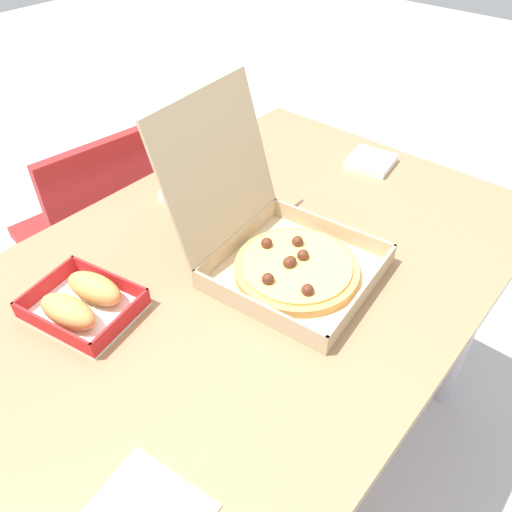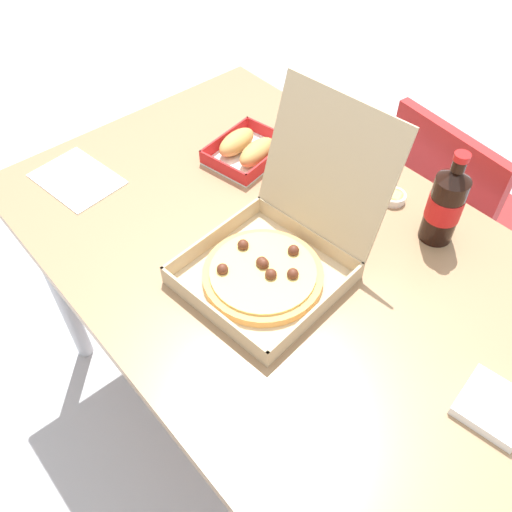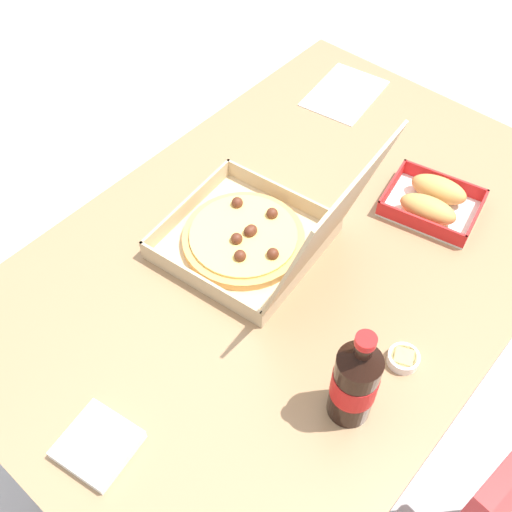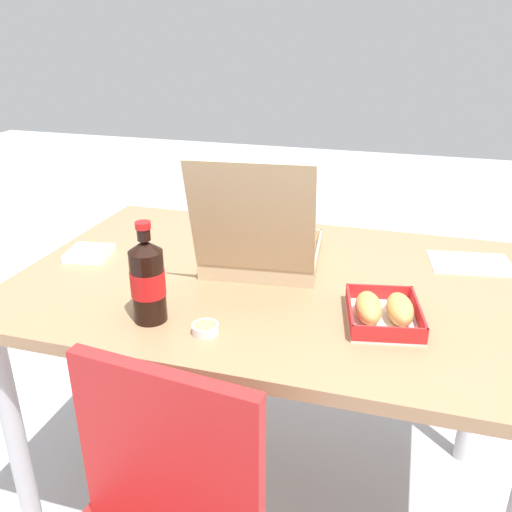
{
  "view_description": "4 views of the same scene",
  "coord_description": "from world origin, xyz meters",
  "px_view_note": "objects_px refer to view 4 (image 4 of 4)",
  "views": [
    {
      "loc": [
        -0.55,
        -0.5,
        1.43
      ],
      "look_at": [
        0.03,
        -0.0,
        0.77
      ],
      "focal_mm": 35.01,
      "sensor_mm": 36.0,
      "label": 1
    },
    {
      "loc": [
        0.58,
        -0.56,
        1.62
      ],
      "look_at": [
        0.02,
        -0.08,
        0.8
      ],
      "focal_mm": 38.1,
      "sensor_mm": 36.0,
      "label": 2
    },
    {
      "loc": [
        0.64,
        0.45,
        1.72
      ],
      "look_at": [
        0.07,
        -0.04,
        0.78
      ],
      "focal_mm": 43.53,
      "sensor_mm": 36.0,
      "label": 3
    },
    {
      "loc": [
        -0.3,
        1.19,
        1.35
      ],
      "look_at": [
        0.06,
        -0.06,
        0.78
      ],
      "focal_mm": 37.88,
      "sensor_mm": 36.0,
      "label": 4
    }
  ],
  "objects_px": {
    "pizza_box_open": "(262,250)",
    "bread_side_box": "(384,311)",
    "cola_bottle": "(148,280)",
    "paper_menu": "(471,264)",
    "dipping_sauce_cup": "(205,328)",
    "napkin_pile": "(89,253)"
  },
  "relations": [
    {
      "from": "pizza_box_open",
      "to": "cola_bottle",
      "type": "bearing_deg",
      "value": 64.93
    },
    {
      "from": "cola_bottle",
      "to": "dipping_sauce_cup",
      "type": "height_order",
      "value": "cola_bottle"
    },
    {
      "from": "bread_side_box",
      "to": "napkin_pile",
      "type": "relative_size",
      "value": 1.96
    },
    {
      "from": "pizza_box_open",
      "to": "napkin_pile",
      "type": "xyz_separation_m",
      "value": [
        0.47,
        0.07,
        -0.04
      ]
    },
    {
      "from": "paper_menu",
      "to": "dipping_sauce_cup",
      "type": "height_order",
      "value": "dipping_sauce_cup"
    },
    {
      "from": "pizza_box_open",
      "to": "napkin_pile",
      "type": "relative_size",
      "value": 3.67
    },
    {
      "from": "paper_menu",
      "to": "bread_side_box",
      "type": "bearing_deg",
      "value": 53.42
    },
    {
      "from": "bread_side_box",
      "to": "napkin_pile",
      "type": "height_order",
      "value": "bread_side_box"
    },
    {
      "from": "cola_bottle",
      "to": "bread_side_box",
      "type": "bearing_deg",
      "value": -164.61
    },
    {
      "from": "paper_menu",
      "to": "dipping_sauce_cup",
      "type": "distance_m",
      "value": 0.76
    },
    {
      "from": "napkin_pile",
      "to": "cola_bottle",
      "type": "bearing_deg",
      "value": 140.36
    },
    {
      "from": "cola_bottle",
      "to": "paper_menu",
      "type": "bearing_deg",
      "value": -143.75
    },
    {
      "from": "pizza_box_open",
      "to": "dipping_sauce_cup",
      "type": "relative_size",
      "value": 7.2
    },
    {
      "from": "paper_menu",
      "to": "napkin_pile",
      "type": "height_order",
      "value": "napkin_pile"
    },
    {
      "from": "pizza_box_open",
      "to": "bread_side_box",
      "type": "xyz_separation_m",
      "value": [
        -0.33,
        0.2,
        -0.02
      ]
    },
    {
      "from": "cola_bottle",
      "to": "dipping_sauce_cup",
      "type": "xyz_separation_m",
      "value": [
        -0.13,
        0.02,
        -0.08
      ]
    },
    {
      "from": "dipping_sauce_cup",
      "to": "cola_bottle",
      "type": "bearing_deg",
      "value": -8.74
    },
    {
      "from": "cola_bottle",
      "to": "paper_menu",
      "type": "height_order",
      "value": "cola_bottle"
    },
    {
      "from": "cola_bottle",
      "to": "paper_menu",
      "type": "xyz_separation_m",
      "value": [
        -0.69,
        -0.5,
        -0.09
      ]
    },
    {
      "from": "paper_menu",
      "to": "dipping_sauce_cup",
      "type": "bearing_deg",
      "value": 35.67
    },
    {
      "from": "pizza_box_open",
      "to": "cola_bottle",
      "type": "distance_m",
      "value": 0.37
    },
    {
      "from": "bread_side_box",
      "to": "dipping_sauce_cup",
      "type": "xyz_separation_m",
      "value": [
        0.35,
        0.15,
        -0.01
      ]
    }
  ]
}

